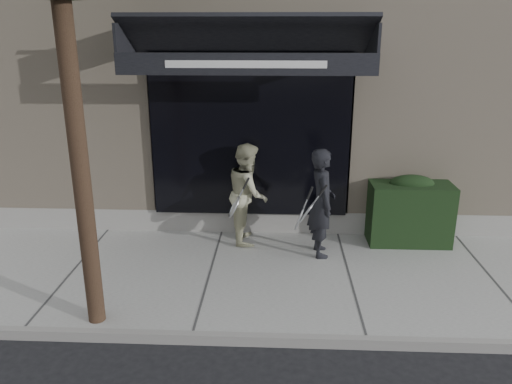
{
  "coord_description": "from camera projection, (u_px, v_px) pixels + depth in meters",
  "views": [
    {
      "loc": [
        -1.04,
        -6.46,
        3.46
      ],
      "look_at": [
        -1.36,
        0.6,
        1.15
      ],
      "focal_mm": 35.0,
      "sensor_mm": 36.0,
      "label": 1
    }
  ],
  "objects": [
    {
      "name": "ground",
      "position": [
        349.0,
        282.0,
        7.17
      ],
      "size": [
        80.0,
        80.0,
        0.0
      ],
      "primitive_type": "plane",
      "color": "black",
      "rests_on": "ground"
    },
    {
      "name": "sidewalk",
      "position": [
        349.0,
        278.0,
        7.15
      ],
      "size": [
        20.0,
        3.0,
        0.12
      ],
      "primitive_type": "cube",
      "color": "gray",
      "rests_on": "ground"
    },
    {
      "name": "curb",
      "position": [
        367.0,
        342.0,
        5.67
      ],
      "size": [
        20.0,
        0.1,
        0.14
      ],
      "primitive_type": "cube",
      "color": "gray",
      "rests_on": "ground"
    },
    {
      "name": "building_facade",
      "position": [
        326.0,
        64.0,
        11.02
      ],
      "size": [
        14.3,
        8.04,
        5.64
      ],
      "color": "#C7B398",
      "rests_on": "ground"
    },
    {
      "name": "hedge",
      "position": [
        409.0,
        210.0,
        8.1
      ],
      "size": [
        1.3,
        0.7,
        1.14
      ],
      "color": "black",
      "rests_on": "sidewalk"
    },
    {
      "name": "pedestrian_front",
      "position": [
        322.0,
        203.0,
        7.54
      ],
      "size": [
        0.68,
        0.81,
        1.68
      ],
      "color": "black",
      "rests_on": "sidewalk"
    },
    {
      "name": "pedestrian_back",
      "position": [
        248.0,
        193.0,
        8.06
      ],
      "size": [
        0.68,
        0.93,
        1.64
      ],
      "color": "#BDBB97",
      "rests_on": "sidewalk"
    }
  ]
}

